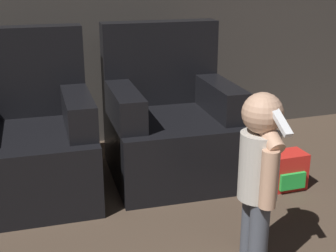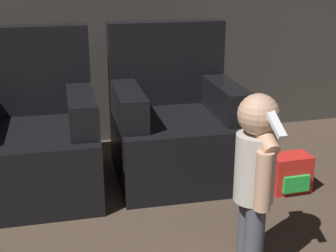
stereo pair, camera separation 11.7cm
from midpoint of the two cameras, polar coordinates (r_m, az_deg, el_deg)
armchair_left at (r=2.96m, az=-15.34°, el=-1.44°), size 0.83×0.85×0.98m
armchair_right at (r=3.10m, az=1.91°, el=0.13°), size 0.84×0.86×0.98m
person_toddler at (r=2.12m, az=12.22°, el=-5.08°), size 0.18×0.33×0.82m
toy_backpack at (r=3.02m, az=15.72°, el=-5.59°), size 0.24×0.18×0.23m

